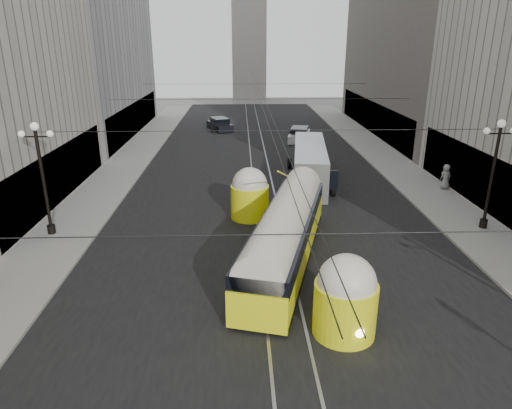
{
  "coord_description": "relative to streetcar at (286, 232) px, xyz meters",
  "views": [
    {
      "loc": [
        -1.7,
        -6.47,
        10.59
      ],
      "look_at": [
        -1.03,
        12.91,
        3.59
      ],
      "focal_mm": 32.0,
      "sensor_mm": 36.0,
      "label": 1
    }
  ],
  "objects": [
    {
      "name": "pedestrian_sidewalk_right",
      "position": [
        12.96,
        11.12,
        -0.53
      ],
      "size": [
        1.03,
        0.8,
        1.86
      ],
      "primitive_type": "imported",
      "rotation": [
        0.0,
        0.0,
        3.43
      ],
      "color": "gray",
      "rests_on": "sidewalk_right"
    },
    {
      "name": "lamppost_left_mid",
      "position": [
        -13.1,
        3.67,
        2.13
      ],
      "size": [
        1.86,
        0.44,
        6.37
      ],
      "color": "black",
      "rests_on": "sidewalk_left"
    },
    {
      "name": "road",
      "position": [
        -0.5,
        18.17,
        -1.61
      ],
      "size": [
        20.0,
        85.0,
        0.02
      ],
      "primitive_type": "cube",
      "color": "black",
      "rests_on": "ground"
    },
    {
      "name": "sedan_white_far",
      "position": [
        4.34,
        29.23,
        -0.92
      ],
      "size": [
        3.03,
        5.2,
        1.54
      ],
      "color": "white",
      "rests_on": "ground"
    },
    {
      "name": "rail_left",
      "position": [
        -1.25,
        18.17,
        -1.61
      ],
      "size": [
        0.12,
        85.0,
        0.04
      ],
      "primitive_type": "cube",
      "color": "gray",
      "rests_on": "ground"
    },
    {
      "name": "distant_tower",
      "position": [
        -0.5,
        65.67,
        13.35
      ],
      "size": [
        6.0,
        6.0,
        31.36
      ],
      "color": "#B2AFA8",
      "rests_on": "ground"
    },
    {
      "name": "catenary",
      "position": [
        -0.38,
        17.16,
        4.27
      ],
      "size": [
        25.0,
        72.0,
        0.23
      ],
      "color": "black",
      "rests_on": "ground"
    },
    {
      "name": "lamppost_right_mid",
      "position": [
        12.1,
        3.67,
        2.13
      ],
      "size": [
        1.86,
        0.44,
        6.37
      ],
      "color": "black",
      "rests_on": "sidewalk_right"
    },
    {
      "name": "streetcar",
      "position": [
        0.0,
        0.0,
        0.0
      ],
      "size": [
        5.71,
        14.7,
        3.31
      ],
      "color": "#F8FA15",
      "rests_on": "ground"
    },
    {
      "name": "city_bus",
      "position": [
        3.23,
        13.92,
        -0.04
      ],
      "size": [
        3.71,
        11.54,
        2.87
      ],
      "color": "#B5B8BB",
      "rests_on": "ground"
    },
    {
      "name": "sedan_dark_far",
      "position": [
        -4.76,
        36.27,
        -0.93
      ],
      "size": [
        3.58,
        5.2,
        1.52
      ],
      "color": "black",
      "rests_on": "ground"
    },
    {
      "name": "sidewalk_right",
      "position": [
        11.5,
        21.67,
        -1.54
      ],
      "size": [
        4.0,
        72.0,
        0.15
      ],
      "primitive_type": "cube",
      "color": "gray",
      "rests_on": "ground"
    },
    {
      "name": "sidewalk_left",
      "position": [
        -12.5,
        21.67,
        -1.54
      ],
      "size": [
        4.0,
        72.0,
        0.15
      ],
      "primitive_type": "cube",
      "color": "gray",
      "rests_on": "ground"
    },
    {
      "name": "rail_right",
      "position": [
        0.25,
        18.17,
        -1.61
      ],
      "size": [
        0.12,
        85.0,
        0.04
      ],
      "primitive_type": "cube",
      "color": "gray",
      "rests_on": "ground"
    },
    {
      "name": "building_left_far",
      "position": [
        -20.49,
        33.67,
        12.69
      ],
      "size": [
        12.6,
        28.6,
        28.6
      ],
      "color": "#999999",
      "rests_on": "ground"
    }
  ]
}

